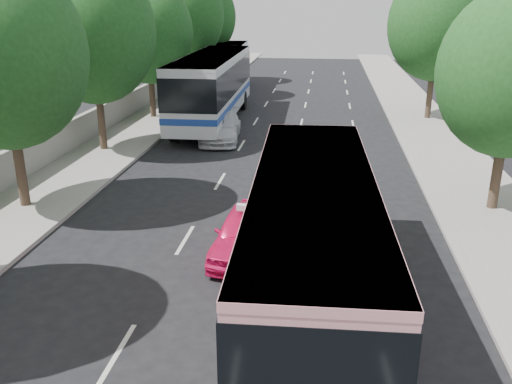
% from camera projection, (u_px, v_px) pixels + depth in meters
% --- Properties ---
extents(ground, '(120.00, 120.00, 0.00)m').
position_uv_depth(ground, '(219.00, 310.00, 13.62)').
color(ground, black).
rests_on(ground, ground).
extents(sidewalk_left, '(4.00, 90.00, 0.15)m').
position_uv_depth(sidewalk_left, '(145.00, 124.00, 33.28)').
color(sidewalk_left, '#9E998E').
rests_on(sidewalk_left, ground).
extents(sidewalk_right, '(4.00, 90.00, 0.12)m').
position_uv_depth(sidewalk_right, '(430.00, 133.00, 31.25)').
color(sidewalk_right, '#9E998E').
rests_on(sidewalk_right, ground).
extents(low_wall, '(0.30, 90.00, 1.50)m').
position_uv_depth(low_wall, '(116.00, 110.00, 33.21)').
color(low_wall, '#9E998E').
rests_on(low_wall, sidewalk_left).
extents(tree_left_b, '(5.70, 5.70, 8.88)m').
position_uv_depth(tree_left_b, '(3.00, 48.00, 18.20)').
color(tree_left_b, '#38281E').
rests_on(tree_left_b, ground).
extents(tree_left_c, '(6.00, 6.00, 9.35)m').
position_uv_depth(tree_left_c, '(93.00, 26.00, 25.59)').
color(tree_left_c, '#38281E').
rests_on(tree_left_c, ground).
extents(tree_left_d, '(5.52, 5.52, 8.60)m').
position_uv_depth(tree_left_d, '(149.00, 28.00, 33.21)').
color(tree_left_d, '#38281E').
rests_on(tree_left_d, ground).
extents(tree_left_e, '(6.30, 6.30, 9.82)m').
position_uv_depth(tree_left_e, '(183.00, 11.00, 40.39)').
color(tree_left_e, '#38281E').
rests_on(tree_left_e, ground).
extents(tree_left_f, '(5.88, 5.88, 9.16)m').
position_uv_depth(tree_left_f, '(204.00, 14.00, 48.02)').
color(tree_left_f, '#38281E').
rests_on(tree_left_f, ground).
extents(tree_right_far, '(6.00, 6.00, 9.35)m').
position_uv_depth(tree_right_far, '(439.00, 20.00, 32.80)').
color(tree_right_far, '#38281E').
rests_on(tree_right_far, ground).
extents(pink_bus, '(3.19, 11.12, 3.52)m').
position_uv_depth(pink_bus, '(313.00, 231.00, 12.85)').
color(pink_bus, pink).
rests_on(pink_bus, ground).
extents(pink_taxi, '(1.99, 4.29, 1.42)m').
position_uv_depth(pink_taxi, '(246.00, 232.00, 16.43)').
color(pink_taxi, '#EB1458').
rests_on(pink_taxi, ground).
extents(white_pickup, '(2.49, 5.15, 1.45)m').
position_uv_depth(white_pickup, '(221.00, 127.00, 29.57)').
color(white_pickup, silver).
rests_on(white_pickup, ground).
extents(tour_coach_front, '(3.26, 13.87, 4.13)m').
position_uv_depth(tour_coach_front, '(213.00, 83.00, 33.25)').
color(tour_coach_front, silver).
rests_on(tour_coach_front, ground).
extents(tour_coach_rear, '(3.28, 12.50, 3.71)m').
position_uv_depth(tour_coach_rear, '(225.00, 65.00, 44.04)').
color(tour_coach_rear, silver).
rests_on(tour_coach_rear, ground).
extents(taxi_roof_sign, '(0.56, 0.22, 0.18)m').
position_uv_depth(taxi_roof_sign, '(246.00, 207.00, 16.16)').
color(taxi_roof_sign, silver).
rests_on(taxi_roof_sign, pink_taxi).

